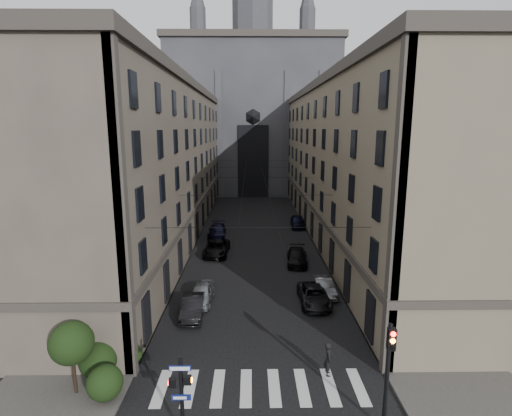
{
  "coord_description": "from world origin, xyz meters",
  "views": [
    {
      "loc": [
        -0.47,
        -13.89,
        13.58
      ],
      "look_at": [
        -0.13,
        12.08,
        8.31
      ],
      "focal_mm": 28.0,
      "sensor_mm": 36.0,
      "label": 1
    }
  ],
  "objects_px": {
    "gothic_tower": "(253,107)",
    "car_left_midnear": "(193,307)",
    "car_left_far": "(217,231)",
    "car_right_far": "(298,221)",
    "traffic_light_right": "(388,365)",
    "car_right_midfar": "(297,257)",
    "car_left_near": "(202,293)",
    "car_left_midfar": "(217,248)",
    "pedestrian_signal_left": "(181,392)",
    "pedestrian": "(328,359)",
    "car_right_near": "(323,287)",
    "car_right_midnear": "(314,296)"
  },
  "relations": [
    {
      "from": "gothic_tower",
      "to": "car_left_midnear",
      "type": "bearing_deg",
      "value": -94.39
    },
    {
      "from": "car_left_near",
      "to": "car_right_far",
      "type": "bearing_deg",
      "value": 69.18
    },
    {
      "from": "gothic_tower",
      "to": "pedestrian_signal_left",
      "type": "xyz_separation_m",
      "value": [
        -3.51,
        -73.46,
        -15.48
      ]
    },
    {
      "from": "gothic_tower",
      "to": "car_right_midnear",
      "type": "distance_m",
      "value": 62.33
    },
    {
      "from": "car_left_far",
      "to": "pedestrian",
      "type": "distance_m",
      "value": 30.14
    },
    {
      "from": "car_left_near",
      "to": "car_left_midnear",
      "type": "xyz_separation_m",
      "value": [
        -0.37,
        -2.33,
        -0.01
      ]
    },
    {
      "from": "pedestrian",
      "to": "pedestrian_signal_left",
      "type": "bearing_deg",
      "value": 126.38
    },
    {
      "from": "pedestrian_signal_left",
      "to": "car_left_midfar",
      "type": "height_order",
      "value": "pedestrian_signal_left"
    },
    {
      "from": "car_right_midfar",
      "to": "car_left_midnear",
      "type": "bearing_deg",
      "value": -123.15
    },
    {
      "from": "pedestrian",
      "to": "car_left_midnear",
      "type": "bearing_deg",
      "value": 54.32
    },
    {
      "from": "traffic_light_right",
      "to": "car_left_far",
      "type": "distance_m",
      "value": 34.72
    },
    {
      "from": "gothic_tower",
      "to": "car_right_near",
      "type": "xyz_separation_m",
      "value": [
        5.52,
        -57.94,
        -17.13
      ]
    },
    {
      "from": "car_left_midnear",
      "to": "car_right_near",
      "type": "bearing_deg",
      "value": 17.52
    },
    {
      "from": "car_left_far",
      "to": "car_left_midnear",
      "type": "bearing_deg",
      "value": -90.86
    },
    {
      "from": "car_left_midnear",
      "to": "traffic_light_right",
      "type": "bearing_deg",
      "value": -50.2
    },
    {
      "from": "traffic_light_right",
      "to": "car_left_midnear",
      "type": "xyz_separation_m",
      "value": [
        -10.34,
        11.35,
        -2.56
      ]
    },
    {
      "from": "car_left_far",
      "to": "car_right_far",
      "type": "bearing_deg",
      "value": 22.7
    },
    {
      "from": "car_left_midnear",
      "to": "pedestrian",
      "type": "xyz_separation_m",
      "value": [
        8.55,
        -7.21,
        0.24
      ]
    },
    {
      "from": "car_left_near",
      "to": "traffic_light_right",
      "type": "bearing_deg",
      "value": -51.43
    },
    {
      "from": "car_right_midnear",
      "to": "car_right_far",
      "type": "xyz_separation_m",
      "value": [
        1.57,
        24.47,
        0.13
      ]
    },
    {
      "from": "car_left_midfar",
      "to": "car_left_midnear",
      "type": "bearing_deg",
      "value": -89.04
    },
    {
      "from": "car_right_near",
      "to": "pedestrian_signal_left",
      "type": "bearing_deg",
      "value": -123.11
    },
    {
      "from": "pedestrian_signal_left",
      "to": "car_right_midnear",
      "type": "distance_m",
      "value": 15.93
    },
    {
      "from": "car_right_near",
      "to": "car_right_midnear",
      "type": "distance_m",
      "value": 2.11
    },
    {
      "from": "pedestrian_signal_left",
      "to": "car_right_far",
      "type": "height_order",
      "value": "pedestrian_signal_left"
    },
    {
      "from": "car_right_far",
      "to": "pedestrian",
      "type": "bearing_deg",
      "value": -91.62
    },
    {
      "from": "traffic_light_right",
      "to": "car_right_far",
      "type": "height_order",
      "value": "traffic_light_right"
    },
    {
      "from": "car_left_midnear",
      "to": "car_left_near",
      "type": "bearing_deg",
      "value": 78.4
    },
    {
      "from": "gothic_tower",
      "to": "car_left_midfar",
      "type": "relative_size",
      "value": 10.62
    },
    {
      "from": "gothic_tower",
      "to": "car_left_far",
      "type": "xyz_separation_m",
      "value": [
        -4.75,
        -40.0,
        -17.04
      ]
    },
    {
      "from": "gothic_tower",
      "to": "traffic_light_right",
      "type": "xyz_separation_m",
      "value": [
        5.6,
        -73.04,
        -14.51
      ]
    },
    {
      "from": "car_left_near",
      "to": "car_right_far",
      "type": "distance_m",
      "value": 26.2
    },
    {
      "from": "car_left_midnear",
      "to": "car_right_far",
      "type": "distance_m",
      "value": 28.49
    },
    {
      "from": "car_left_far",
      "to": "car_right_midfar",
      "type": "distance_m",
      "value": 13.7
    },
    {
      "from": "car_left_midfar",
      "to": "car_right_near",
      "type": "xyz_separation_m",
      "value": [
        9.72,
        -10.59,
        -0.09
      ]
    },
    {
      "from": "traffic_light_right",
      "to": "car_left_midfar",
      "type": "relative_size",
      "value": 0.95
    },
    {
      "from": "car_left_far",
      "to": "car_right_near",
      "type": "relative_size",
      "value": 1.29
    },
    {
      "from": "car_left_far",
      "to": "car_right_far",
      "type": "distance_m",
      "value": 11.75
    },
    {
      "from": "car_left_midnear",
      "to": "car_right_far",
      "type": "bearing_deg",
      "value": 65.32
    },
    {
      "from": "car_right_midnear",
      "to": "gothic_tower",
      "type": "bearing_deg",
      "value": 93.93
    },
    {
      "from": "car_left_near",
      "to": "pedestrian",
      "type": "height_order",
      "value": "pedestrian"
    },
    {
      "from": "car_right_near",
      "to": "car_right_midnear",
      "type": "height_order",
      "value": "car_right_midnear"
    },
    {
      "from": "car_right_far",
      "to": "pedestrian",
      "type": "relative_size",
      "value": 2.46
    },
    {
      "from": "traffic_light_right",
      "to": "gothic_tower",
      "type": "bearing_deg",
      "value": 94.38
    },
    {
      "from": "car_left_near",
      "to": "car_left_midnear",
      "type": "relative_size",
      "value": 0.99
    },
    {
      "from": "car_left_midfar",
      "to": "car_right_near",
      "type": "distance_m",
      "value": 14.38
    },
    {
      "from": "car_left_far",
      "to": "pedestrian",
      "type": "height_order",
      "value": "pedestrian"
    },
    {
      "from": "pedestrian_signal_left",
      "to": "gothic_tower",
      "type": "bearing_deg",
      "value": 87.26
    },
    {
      "from": "pedestrian_signal_left",
      "to": "pedestrian",
      "type": "xyz_separation_m",
      "value": [
        7.33,
        4.56,
        -1.35
      ]
    },
    {
      "from": "car_right_near",
      "to": "car_left_far",
      "type": "bearing_deg",
      "value": 116.87
    }
  ]
}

